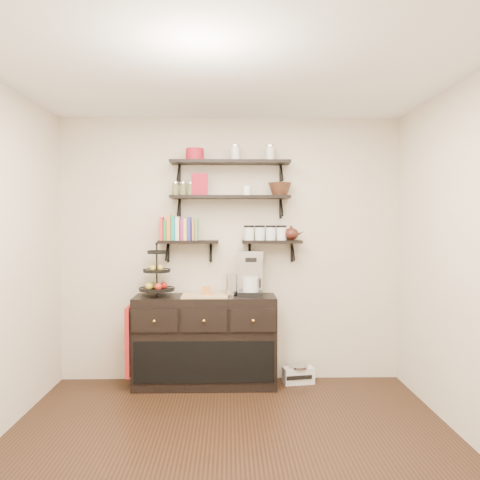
# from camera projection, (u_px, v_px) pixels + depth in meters

# --- Properties ---
(floor) EXTENTS (3.50, 3.50, 0.00)m
(floor) POSITION_uv_depth(u_px,v_px,m) (231.00, 455.00, 3.56)
(floor) COLOR black
(floor) RESTS_ON ground
(ceiling) EXTENTS (3.50, 3.50, 0.02)m
(ceiling) POSITION_uv_depth(u_px,v_px,m) (231.00, 66.00, 3.46)
(ceiling) COLOR white
(ceiling) RESTS_ON back_wall
(back_wall) EXTENTS (3.50, 0.02, 2.70)m
(back_wall) POSITION_uv_depth(u_px,v_px,m) (230.00, 249.00, 5.26)
(back_wall) COLOR beige
(back_wall) RESTS_ON ground
(shelf_top) EXTENTS (1.20, 0.27, 0.23)m
(shelf_top) POSITION_uv_depth(u_px,v_px,m) (230.00, 163.00, 5.10)
(shelf_top) COLOR black
(shelf_top) RESTS_ON back_wall
(shelf_mid) EXTENTS (1.20, 0.27, 0.23)m
(shelf_mid) POSITION_uv_depth(u_px,v_px,m) (230.00, 197.00, 5.11)
(shelf_mid) COLOR black
(shelf_mid) RESTS_ON back_wall
(shelf_low_left) EXTENTS (0.60, 0.25, 0.23)m
(shelf_low_left) POSITION_uv_depth(u_px,v_px,m) (189.00, 242.00, 5.13)
(shelf_low_left) COLOR black
(shelf_low_left) RESTS_ON back_wall
(shelf_low_right) EXTENTS (0.60, 0.25, 0.23)m
(shelf_low_right) POSITION_uv_depth(u_px,v_px,m) (272.00, 242.00, 5.15)
(shelf_low_right) COLOR black
(shelf_low_right) RESTS_ON back_wall
(cookbooks) EXTENTS (0.36, 0.15, 0.26)m
(cookbooks) POSITION_uv_depth(u_px,v_px,m) (180.00, 229.00, 5.12)
(cookbooks) COLOR red
(cookbooks) RESTS_ON shelf_low_left
(glass_canisters) EXTENTS (0.43, 0.10, 0.13)m
(glass_canisters) POSITION_uv_depth(u_px,v_px,m) (265.00, 234.00, 5.14)
(glass_canisters) COLOR silver
(glass_canisters) RESTS_ON shelf_low_right
(sideboard) EXTENTS (1.40, 0.50, 0.92)m
(sideboard) POSITION_uv_depth(u_px,v_px,m) (205.00, 341.00, 5.05)
(sideboard) COLOR black
(sideboard) RESTS_ON floor
(fruit_stand) EXTENTS (0.35, 0.35, 0.51)m
(fruit_stand) POSITION_uv_depth(u_px,v_px,m) (157.00, 278.00, 5.02)
(fruit_stand) COLOR black
(fruit_stand) RESTS_ON sideboard
(candle) EXTENTS (0.08, 0.08, 0.08)m
(candle) POSITION_uv_depth(u_px,v_px,m) (207.00, 290.00, 5.03)
(candle) COLOR #B56829
(candle) RESTS_ON sideboard
(coffee_maker) EXTENTS (0.25, 0.24, 0.45)m
(coffee_maker) POSITION_uv_depth(u_px,v_px,m) (250.00, 274.00, 5.07)
(coffee_maker) COLOR black
(coffee_maker) RESTS_ON sideboard
(thermal_carafe) EXTENTS (0.11, 0.11, 0.22)m
(thermal_carafe) POSITION_uv_depth(u_px,v_px,m) (231.00, 285.00, 5.01)
(thermal_carafe) COLOR silver
(thermal_carafe) RESTS_ON sideboard
(apron) EXTENTS (0.04, 0.29, 0.67)m
(apron) POSITION_uv_depth(u_px,v_px,m) (130.00, 341.00, 4.93)
(apron) COLOR maroon
(apron) RESTS_ON sideboard
(radio) EXTENTS (0.33, 0.23, 0.18)m
(radio) POSITION_uv_depth(u_px,v_px,m) (298.00, 374.00, 5.14)
(radio) COLOR silver
(radio) RESTS_ON floor
(recipe_box) EXTENTS (0.16, 0.06, 0.22)m
(recipe_box) POSITION_uv_depth(u_px,v_px,m) (200.00, 185.00, 5.09)
(recipe_box) COLOR maroon
(recipe_box) RESTS_ON shelf_mid
(walnut_bowl) EXTENTS (0.24, 0.24, 0.13)m
(walnut_bowl) POSITION_uv_depth(u_px,v_px,m) (280.00, 189.00, 5.11)
(walnut_bowl) COLOR black
(walnut_bowl) RESTS_ON shelf_mid
(ramekins) EXTENTS (0.09, 0.09, 0.10)m
(ramekins) POSITION_uv_depth(u_px,v_px,m) (247.00, 191.00, 5.11)
(ramekins) COLOR white
(ramekins) RESTS_ON shelf_mid
(teapot) EXTENTS (0.20, 0.15, 0.15)m
(teapot) POSITION_uv_depth(u_px,v_px,m) (291.00, 233.00, 5.15)
(teapot) COLOR #381710
(teapot) RESTS_ON shelf_low_right
(red_pot) EXTENTS (0.18, 0.18, 0.12)m
(red_pot) POSITION_uv_depth(u_px,v_px,m) (195.00, 155.00, 5.08)
(red_pot) COLOR maroon
(red_pot) RESTS_ON shelf_top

